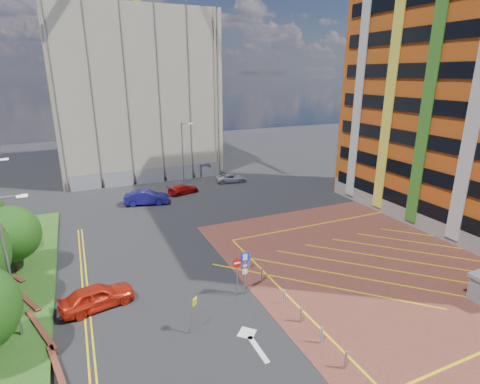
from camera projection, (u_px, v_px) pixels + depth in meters
ground at (244, 304)px, 23.73m from camera, size 140.00×140.00×0.00m
forecourt at (407, 261)px, 29.14m from camera, size 26.00×26.00×0.02m
retaining_wall at (37, 332)px, 20.85m from camera, size 6.06×20.33×0.40m
tree_c at (10, 234)px, 26.25m from camera, size 4.00×4.00×4.90m
lamp_left_near at (9, 263)px, 19.26m from camera, size 1.53×0.16×8.00m
lamp_back at (183, 151)px, 48.37m from camera, size 1.53×0.16×8.00m
sign_cluster at (242, 269)px, 24.11m from camera, size 1.17×0.12×3.20m
warning_sign at (193, 311)px, 20.70m from camera, size 0.64×0.40×2.25m
bollard_row at (289, 303)px, 23.02m from camera, size 0.14×11.14×0.90m
construction_building at (132, 94)px, 55.23m from camera, size 21.20×19.20×22.00m
construction_fence at (158, 175)px, 49.94m from camera, size 21.60×0.06×2.00m
car_red_left at (97, 296)px, 23.21m from camera, size 4.72×2.64×1.52m
car_blue_back at (147, 197)px, 41.57m from camera, size 5.07×2.78×1.58m
car_red_back at (183, 189)px, 45.33m from camera, size 4.12×2.50×1.12m
car_silver_back at (231, 178)px, 50.12m from camera, size 4.24×2.38×1.12m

